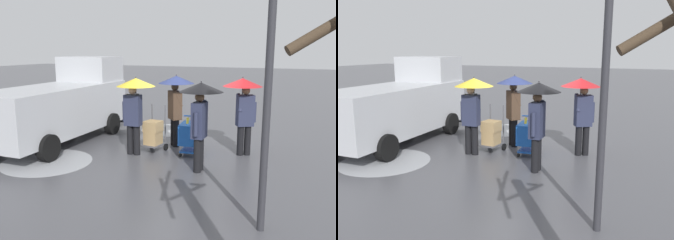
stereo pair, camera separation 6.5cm
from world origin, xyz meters
The scene contains 11 objects.
ground_plane centered at (0.00, 0.00, 0.00)m, with size 90.00×90.00×0.00m, color #4C4C51.
slush_patch_under_van centered at (1.59, -2.55, 0.00)m, with size 1.98×1.98×0.01m, color #ADAFB5.
slush_patch_mid_street centered at (3.09, 2.03, 0.00)m, with size 2.30×2.30×0.01m, color #999BA0.
cargo_van_parked_right centered at (4.10, 0.12, 1.18)m, with size 2.29×5.38×2.60m.
shopping_cart_vendor centered at (-0.10, -0.03, 0.57)m, with size 0.64×0.88×1.04m.
hand_dolly_boxes centered at (0.95, 0.12, 0.53)m, with size 0.59×0.76×1.32m.
pedestrian_pink_side centered at (-0.73, 1.11, 1.58)m, with size 1.04×1.04×2.15m.
pedestrian_black_side centered at (1.29, 0.56, 1.58)m, with size 1.04×1.04×2.15m.
pedestrian_white_side centered at (0.58, -0.65, 1.58)m, with size 1.04×1.04×2.15m.
pedestrian_far_side centered at (-1.41, -0.53, 1.58)m, with size 1.04×1.04×2.15m.
street_lamp centered at (-2.52, 3.45, 2.37)m, with size 0.28×0.28×3.86m.
Camera 2 is at (-3.25, 8.85, 2.88)m, focal length 37.84 mm.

